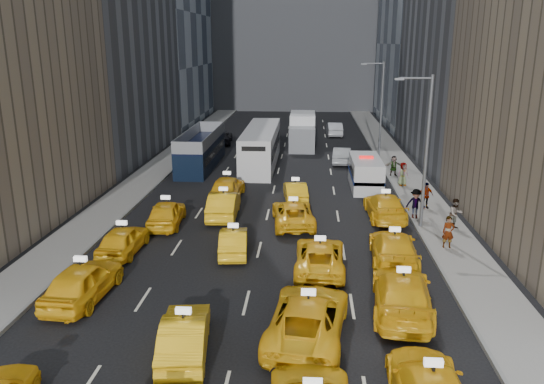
{
  "coord_description": "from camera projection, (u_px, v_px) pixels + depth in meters",
  "views": [
    {
      "loc": [
        2.52,
        -18.37,
        10.77
      ],
      "look_at": [
        0.39,
        12.31,
        2.0
      ],
      "focal_mm": 35.0,
      "sensor_mm": 36.0,
      "label": 1
    }
  ],
  "objects": [
    {
      "name": "ground",
      "position": [
        240.0,
        327.0,
        20.74
      ],
      "size": [
        160.0,
        160.0,
        0.0
      ],
      "primitive_type": "plane",
      "color": "black",
      "rests_on": "ground"
    },
    {
      "name": "sidewalk_west",
      "position": [
        156.0,
        171.0,
        45.41
      ],
      "size": [
        3.0,
        90.0,
        0.15
      ],
      "primitive_type": "cube",
      "color": "gray",
      "rests_on": "ground"
    },
    {
      "name": "sidewalk_east",
      "position": [
        404.0,
        175.0,
        44.01
      ],
      "size": [
        3.0,
        90.0,
        0.15
      ],
      "primitive_type": "cube",
      "color": "gray",
      "rests_on": "ground"
    },
    {
      "name": "curb_west",
      "position": [
        172.0,
        171.0,
        45.3
      ],
      "size": [
        0.15,
        90.0,
        0.18
      ],
      "primitive_type": "cube",
      "color": "slate",
      "rests_on": "ground"
    },
    {
      "name": "curb_east",
      "position": [
        386.0,
        174.0,
        44.1
      ],
      "size": [
        0.15,
        90.0,
        0.18
      ],
      "primitive_type": "cube",
      "color": "slate",
      "rests_on": "ground"
    },
    {
      "name": "streetlight_near",
      "position": [
        425.0,
        147.0,
        30.3
      ],
      "size": [
        2.15,
        0.22,
        9.0
      ],
      "color": "#595B60",
      "rests_on": "ground"
    },
    {
      "name": "streetlight_far",
      "position": [
        380.0,
        106.0,
        49.49
      ],
      "size": [
        2.15,
        0.22,
        9.0
      ],
      "color": "#595B60",
      "rests_on": "ground"
    },
    {
      "name": "taxi_4",
      "position": [
        83.0,
        282.0,
        22.73
      ],
      "size": [
        2.28,
        5.02,
        1.67
      ],
      "primitive_type": "imported",
      "rotation": [
        0.0,
        0.0,
        3.08
      ],
      "color": "yellow",
      "rests_on": "ground"
    },
    {
      "name": "taxi_5",
      "position": [
        185.0,
        335.0,
        18.76
      ],
      "size": [
        2.15,
        4.67,
        1.48
      ],
      "primitive_type": "imported",
      "rotation": [
        0.0,
        0.0,
        3.27
      ],
      "color": "yellow",
      "rests_on": "ground"
    },
    {
      "name": "taxi_6",
      "position": [
        308.0,
        317.0,
        19.82
      ],
      "size": [
        3.46,
        6.2,
        1.64
      ],
      "primitive_type": "imported",
      "rotation": [
        0.0,
        0.0,
        3.01
      ],
      "color": "yellow",
      "rests_on": "ground"
    },
    {
      "name": "taxi_7",
      "position": [
        402.0,
        293.0,
        21.68
      ],
      "size": [
        2.94,
        5.96,
        1.67
      ],
      "primitive_type": "imported",
      "rotation": [
        0.0,
        0.0,
        3.03
      ],
      "color": "yellow",
      "rests_on": "ground"
    },
    {
      "name": "taxi_8",
      "position": [
        123.0,
        240.0,
        27.75
      ],
      "size": [
        1.86,
        4.38,
        1.48
      ],
      "primitive_type": "imported",
      "rotation": [
        0.0,
        0.0,
        3.12
      ],
      "color": "yellow",
      "rests_on": "ground"
    },
    {
      "name": "taxi_9",
      "position": [
        234.0,
        241.0,
        27.76
      ],
      "size": [
        1.83,
        4.16,
        1.33
      ],
      "primitive_type": "imported",
      "rotation": [
        0.0,
        0.0,
        3.25
      ],
      "color": "yellow",
      "rests_on": "ground"
    },
    {
      "name": "taxi_10",
      "position": [
        320.0,
        256.0,
        25.76
      ],
      "size": [
        2.46,
        5.13,
        1.41
      ],
      "primitive_type": "imported",
      "rotation": [
        0.0,
        0.0,
        3.12
      ],
      "color": "yellow",
      "rests_on": "ground"
    },
    {
      "name": "taxi_11",
      "position": [
        394.0,
        248.0,
        26.47
      ],
      "size": [
        2.54,
        5.6,
        1.59
      ],
      "primitive_type": "imported",
      "rotation": [
        0.0,
        0.0,
        3.08
      ],
      "color": "yellow",
      "rests_on": "ground"
    },
    {
      "name": "taxi_12",
      "position": [
        166.0,
        213.0,
        31.93
      ],
      "size": [
        2.15,
        4.68,
        1.56
      ],
      "primitive_type": "imported",
      "rotation": [
        0.0,
        0.0,
        3.21
      ],
      "color": "yellow",
      "rests_on": "ground"
    },
    {
      "name": "taxi_13",
      "position": [
        224.0,
        205.0,
        33.51
      ],
      "size": [
        1.93,
        5.02,
        1.63
      ],
      "primitive_type": "imported",
      "rotation": [
        0.0,
        0.0,
        3.18
      ],
      "color": "yellow",
      "rests_on": "ground"
    },
    {
      "name": "taxi_14",
      "position": [
        293.0,
        213.0,
        32.1
      ],
      "size": [
        2.92,
        5.36,
        1.42
      ],
      "primitive_type": "imported",
      "rotation": [
        0.0,
        0.0,
        3.25
      ],
      "color": "yellow",
      "rests_on": "ground"
    },
    {
      "name": "taxi_15",
      "position": [
        385.0,
        206.0,
        33.26
      ],
      "size": [
        2.34,
        5.43,
        1.56
      ],
      "primitive_type": "imported",
      "rotation": [
        0.0,
        0.0,
        3.17
      ],
      "color": "yellow",
      "rests_on": "ground"
    },
    {
      "name": "taxi_16",
      "position": [
        227.0,
        187.0,
        37.44
      ],
      "size": [
        2.23,
        4.95,
        1.65
      ],
      "primitive_type": "imported",
      "rotation": [
        0.0,
        0.0,
        3.08
      ],
      "color": "yellow",
      "rests_on": "ground"
    },
    {
      "name": "taxi_17",
      "position": [
        295.0,
        192.0,
        36.89
      ],
      "size": [
        1.92,
        4.3,
        1.37
      ],
      "primitive_type": "imported",
      "rotation": [
        0.0,
        0.0,
        3.26
      ],
      "color": "yellow",
      "rests_on": "ground"
    },
    {
      "name": "nypd_van",
      "position": [
        366.0,
        173.0,
        40.21
      ],
      "size": [
        2.28,
        5.72,
        2.44
      ],
      "rotation": [
        0.0,
        0.0,
        -0.01
      ],
      "color": "silver",
      "rests_on": "ground"
    },
    {
      "name": "double_decker",
      "position": [
        201.0,
        149.0,
        46.89
      ],
      "size": [
        3.71,
        11.12,
        3.17
      ],
      "rotation": [
        0.0,
        0.0,
        -0.12
      ],
      "color": "black",
      "rests_on": "ground"
    },
    {
      "name": "city_bus",
      "position": [
        261.0,
        147.0,
        47.48
      ],
      "size": [
        3.34,
        13.01,
        3.33
      ],
      "rotation": [
        0.0,
        0.0,
        -0.05
      ],
      "color": "silver",
      "rests_on": "ground"
    },
    {
      "name": "box_truck",
      "position": [
        302.0,
        131.0,
        55.49
      ],
      "size": [
        3.43,
        7.79,
        3.45
      ],
      "rotation": [
        0.0,
        0.0,
        0.11
      ],
      "color": "white",
      "rests_on": "ground"
    },
    {
      "name": "misc_car_0",
      "position": [
        342.0,
        155.0,
        48.4
      ],
      "size": [
        1.95,
        4.58,
        1.47
      ],
      "primitive_type": "imported",
      "rotation": [
        0.0,
        0.0,
        3.05
      ],
      "color": "#979A9E",
      "rests_on": "ground"
    },
    {
      "name": "misc_car_1",
      "position": [
        221.0,
        137.0,
        57.88
      ],
      "size": [
        2.72,
        5.17,
        1.39
      ],
      "primitive_type": "imported",
      "rotation": [
        0.0,
        0.0,
        3.23
      ],
      "color": "black",
      "rests_on": "ground"
    },
    {
      "name": "misc_car_2",
      "position": [
        298.0,
        125.0,
        65.9
      ],
      "size": [
        1.94,
        4.66,
        1.35
      ],
      "primitive_type": "imported",
      "rotation": [
        0.0,
        0.0,
        3.15
      ],
      "color": "slate",
      "rests_on": "ground"
    },
    {
      "name": "misc_car_3",
      "position": [
        270.0,
        127.0,
        64.82
      ],
      "size": [
        1.8,
        4.12,
        1.38
      ],
      "primitive_type": "imported",
      "rotation": [
        0.0,
        0.0,
        3.1
      ],
      "color": "black",
      "rests_on": "ground"
    },
    {
      "name": "misc_car_4",
      "position": [
        334.0,
        129.0,
        62.58
      ],
      "size": [
        1.83,
        4.83,
        1.57
      ],
      "primitive_type": "imported",
      "rotation": [
        0.0,
        0.0,
        3.18
      ],
      "color": "#B9BBC1",
      "rests_on": "ground"
    },
    {
      "name": "pedestrian_0",
      "position": [
        448.0,
        232.0,
        28.08
      ],
      "size": [
        0.64,
        0.42,
        1.74
      ],
      "primitive_type": "imported",
      "rotation": [
        0.0,
        0.0,
        -0.0
      ],
      "color": "gray",
      "rests_on": "sidewalk_east"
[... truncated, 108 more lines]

